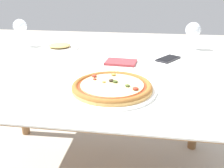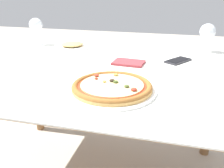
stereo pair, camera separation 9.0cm
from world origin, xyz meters
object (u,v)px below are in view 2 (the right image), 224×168
wine_glass_far_right (36,25)px  cell_phone (178,61)px  dining_table (95,79)px  wine_glass_far_left (208,32)px  pizza_plate (112,87)px  side_plate (72,46)px

wine_glass_far_right → cell_phone: bearing=-10.9°
dining_table → wine_glass_far_left: wine_glass_far_left is taller
wine_glass_far_left → cell_phone: (-0.15, -0.25, -0.11)m
wine_glass_far_right → pizza_plate: bearing=-43.3°
pizza_plate → cell_phone: (0.23, 0.46, -0.01)m
wine_glass_far_left → cell_phone: size_ratio=1.03×
side_plate → pizza_plate: bearing=-55.6°
pizza_plate → wine_glass_far_left: 0.80m
pizza_plate → wine_glass_far_right: wine_glass_far_right is taller
wine_glass_far_right → wine_glass_far_left: bearing=4.0°
dining_table → cell_phone: size_ratio=9.41×
cell_phone → dining_table: bearing=-157.7°
pizza_plate → wine_glass_far_right: bearing=136.7°
dining_table → cell_phone: bearing=22.3°
wine_glass_far_right → side_plate: size_ratio=0.74×
wine_glass_far_left → dining_table: bearing=-143.2°
dining_table → pizza_plate: bearing=-60.9°
wine_glass_far_left → side_plate: (-0.79, -0.10, -0.10)m
wine_glass_far_left → cell_phone: 0.31m
wine_glass_far_left → wine_glass_far_right: size_ratio=0.96×
pizza_plate → wine_glass_far_left: (0.38, 0.70, 0.10)m
dining_table → wine_glass_far_right: bearing=146.5°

